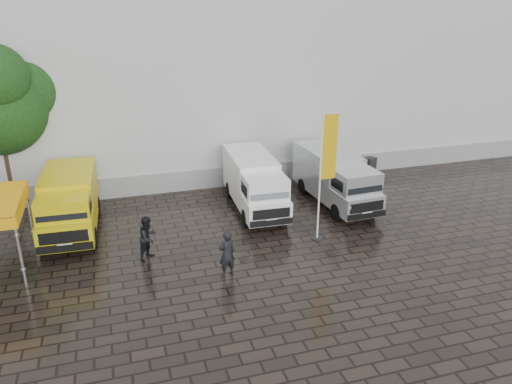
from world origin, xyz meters
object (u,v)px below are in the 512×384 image
van_silver (335,180)px  flagpole (325,168)px  van_white (254,184)px  person_front (227,254)px  person_tent (148,238)px  wheelie_bin (370,166)px  van_yellow (70,205)px

van_silver → flagpole: 4.10m
van_white → person_front: bearing=-113.5°
van_white → flagpole: size_ratio=1.04×
flagpole → person_tent: size_ratio=3.14×
van_white → person_front: (-2.59, -5.32, -0.34)m
person_front → person_tent: person_front is taller
flagpole → wheelie_bin: bearing=48.5°
flagpole → person_front: bearing=-158.3°
van_yellow → person_tent: 4.22m
wheelie_bin → person_tent: (-12.43, -6.06, 0.37)m
van_white → flagpole: 4.36m
van_silver → van_white: bearing=169.4°
van_yellow → person_tent: (2.80, -3.14, -0.36)m
person_front → person_tent: (-2.46, 2.05, -0.01)m
van_silver → flagpole: bearing=-126.1°
van_yellow → person_front: (5.26, -5.18, -0.35)m
van_silver → wheelie_bin: size_ratio=5.90×
flagpole → person_tent: (-6.77, 0.33, -2.11)m
van_white → person_front: 5.92m
wheelie_bin → person_front: 12.86m
flagpole → wheelie_bin: flagpole is taller
van_silver → person_front: size_ratio=3.26×
van_white → wheelie_bin: bearing=23.1°
person_tent → person_front: bearing=-85.2°
van_yellow → wheelie_bin: bearing=13.5°
wheelie_bin → person_front: size_ratio=0.55×
van_white → person_tent: bearing=-144.6°
van_silver → wheelie_bin: bearing=38.8°
van_yellow → van_silver: 11.59m
van_yellow → wheelie_bin: size_ratio=5.57×
person_front → van_silver: bearing=-157.5°
van_silver → person_tent: bearing=-165.6°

